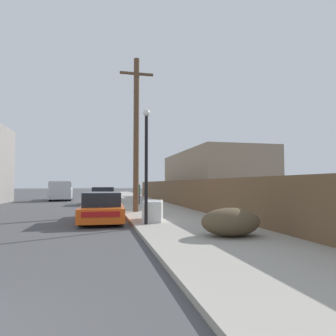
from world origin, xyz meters
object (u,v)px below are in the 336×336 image
at_px(parked_sports_car_red, 102,208).
at_px(utility_pole, 136,132).
at_px(discarded_fridge, 153,211).
at_px(street_lamp, 146,156).
at_px(car_parked_mid, 104,196).
at_px(pickup_truck, 61,191).
at_px(pedestrian, 138,193).
at_px(brush_pile, 231,222).

distance_m(parked_sports_car_red, utility_pole, 5.03).
xyz_separation_m(discarded_fridge, street_lamp, (-0.47, -1.12, 2.08)).
relative_size(discarded_fridge, car_parked_mid, 0.44).
xyz_separation_m(pickup_truck, utility_pole, (5.47, -14.54, 3.44)).
bearing_deg(pedestrian, car_parked_mid, 136.82).
bearing_deg(brush_pile, pickup_truck, 107.65).
bearing_deg(utility_pole, car_parked_mid, 100.84).
bearing_deg(discarded_fridge, street_lamp, -98.50).
bearing_deg(pedestrian, discarded_fridge, -93.59).
relative_size(street_lamp, pedestrian, 2.58).
distance_m(utility_pole, brush_pile, 9.04).
bearing_deg(parked_sports_car_red, car_parked_mid, 90.81).
bearing_deg(street_lamp, parked_sports_car_red, 123.88).
relative_size(parked_sports_car_red, street_lamp, 1.13).
distance_m(parked_sports_car_red, pedestrian, 9.08).
distance_m(pickup_truck, street_lamp, 20.37).
xyz_separation_m(utility_pole, pedestrian, (0.85, 5.88, -3.40)).
xyz_separation_m(parked_sports_car_red, utility_pole, (1.76, 2.80, 3.79)).
bearing_deg(utility_pole, street_lamp, -92.66).
bearing_deg(brush_pile, parked_sports_car_red, 123.63).
bearing_deg(brush_pile, street_lamp, 123.44).
relative_size(car_parked_mid, pickup_truck, 0.77).
relative_size(discarded_fridge, parked_sports_car_red, 0.39).
height_order(discarded_fridge, street_lamp, street_lamp).
distance_m(pickup_truck, utility_pole, 15.91).
bearing_deg(discarded_fridge, pickup_truck, 121.24).
height_order(parked_sports_car_red, utility_pole, utility_pole).
bearing_deg(utility_pole, pedestrian, 81.81).
height_order(discarded_fridge, pedestrian, pedestrian).
xyz_separation_m(discarded_fridge, parked_sports_car_red, (-1.99, 1.15, 0.05)).
height_order(utility_pole, street_lamp, utility_pole).
xyz_separation_m(car_parked_mid, brush_pile, (3.26, -16.14, -0.11)).
distance_m(pickup_truck, pedestrian, 10.72).
xyz_separation_m(discarded_fridge, pedestrian, (0.62, 9.84, 0.44)).
relative_size(parked_sports_car_red, pedestrian, 2.91).
bearing_deg(street_lamp, pedestrian, 84.35).
distance_m(discarded_fridge, brush_pile, 4.31).
height_order(car_parked_mid, brush_pile, car_parked_mid).
relative_size(discarded_fridge, brush_pile, 1.08).
xyz_separation_m(discarded_fridge, utility_pole, (-0.23, 3.95, 3.84)).
distance_m(car_parked_mid, pickup_truck, 7.51).
bearing_deg(pickup_truck, parked_sports_car_red, 98.43).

